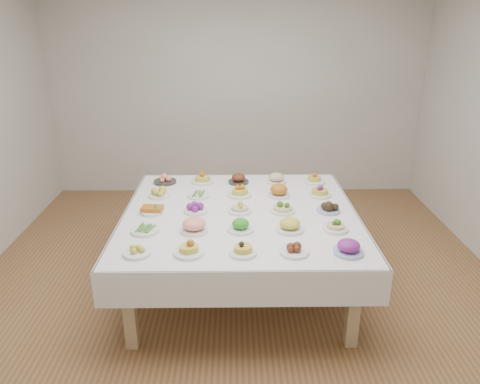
{
  "coord_description": "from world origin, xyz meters",
  "views": [
    {
      "loc": [
        -0.04,
        -3.81,
        2.37
      ],
      "look_at": [
        0.02,
        0.09,
        0.88
      ],
      "focal_mm": 35.0,
      "sensor_mm": 36.0,
      "label": 1
    }
  ],
  "objects_px": {
    "dish_0": "(137,251)",
    "dish_12": "(240,207)",
    "display_table": "(240,219)",
    "dish_24": "(314,178)"
  },
  "relations": [
    {
      "from": "display_table",
      "to": "dish_24",
      "type": "distance_m",
      "value": 1.08
    },
    {
      "from": "display_table",
      "to": "dish_12",
      "type": "height_order",
      "value": "dish_12"
    },
    {
      "from": "display_table",
      "to": "dish_24",
      "type": "height_order",
      "value": "dish_24"
    },
    {
      "from": "dish_0",
      "to": "dish_12",
      "type": "xyz_separation_m",
      "value": [
        0.75,
        0.77,
        0.02
      ]
    },
    {
      "from": "display_table",
      "to": "dish_0",
      "type": "relative_size",
      "value": 10.23
    },
    {
      "from": "display_table",
      "to": "dish_24",
      "type": "xyz_separation_m",
      "value": [
        0.77,
        0.75,
        0.12
      ]
    },
    {
      "from": "dish_0",
      "to": "dish_12",
      "type": "bearing_deg",
      "value": 45.72
    },
    {
      "from": "dish_0",
      "to": "dish_24",
      "type": "height_order",
      "value": "dish_24"
    },
    {
      "from": "display_table",
      "to": "dish_24",
      "type": "bearing_deg",
      "value": 44.38
    },
    {
      "from": "display_table",
      "to": "dish_12",
      "type": "relative_size",
      "value": 9.76
    }
  ]
}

